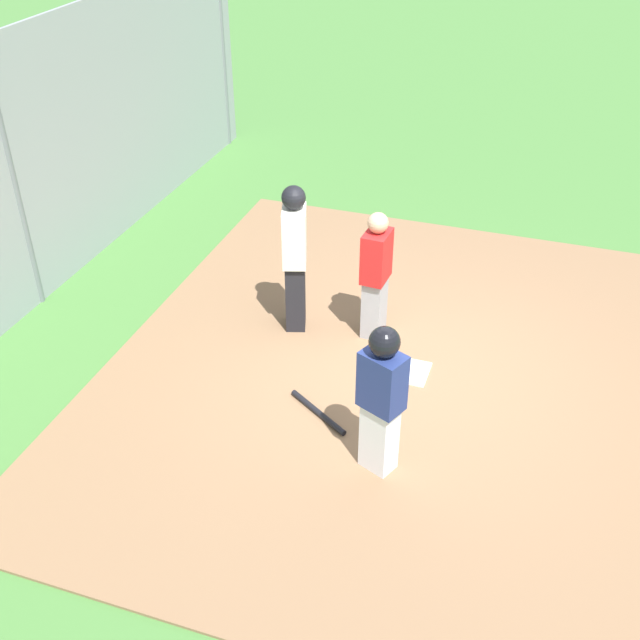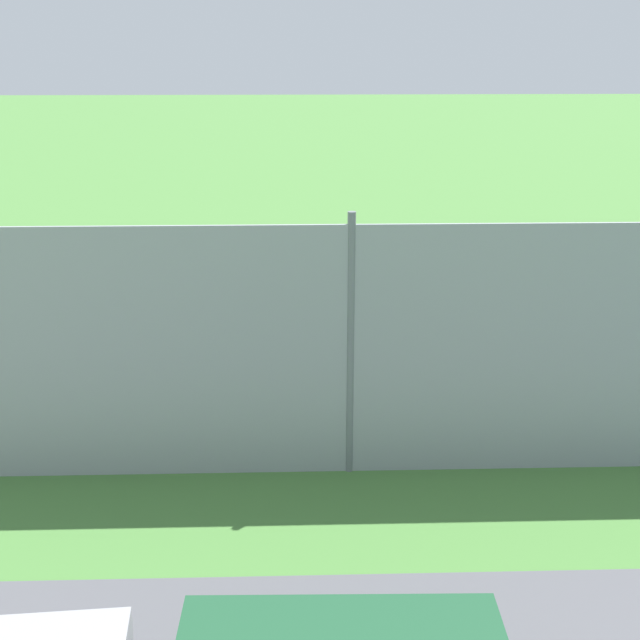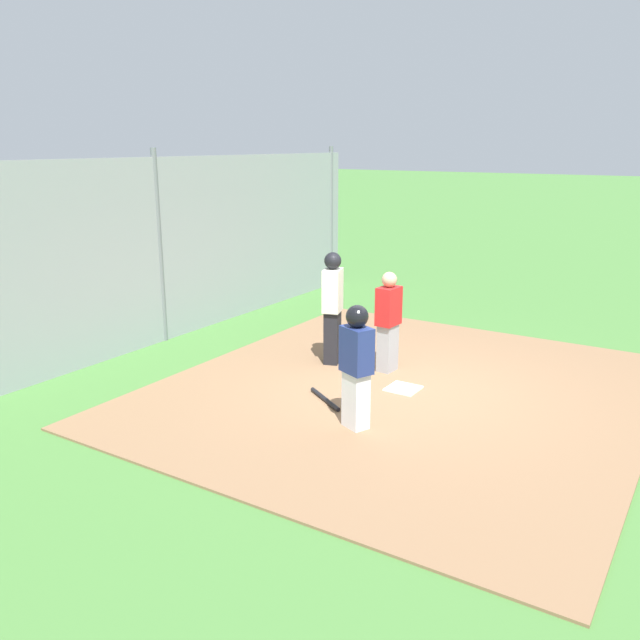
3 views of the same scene
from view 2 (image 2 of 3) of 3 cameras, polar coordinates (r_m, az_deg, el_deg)
name	(u,v)px [view 2 (image 2 of 3)]	position (r m, az deg, el deg)	size (l,w,h in m)	color
ground_plane	(332,346)	(15.75, 0.78, -1.73)	(140.00, 140.00, 0.00)	#477A38
dirt_infield	(332,346)	(15.74, 0.78, -1.67)	(7.20, 6.40, 0.03)	#896647
home_plate	(332,344)	(15.73, 0.78, -1.59)	(0.44, 0.44, 0.02)	white
catcher	(299,312)	(14.94, -1.39, 0.51)	(0.40, 0.28, 1.54)	#9E9EA3
umpire	(307,321)	(14.03, -0.82, -0.04)	(0.44, 0.36, 1.78)	black
runner	(416,297)	(15.66, 6.22, 1.51)	(0.39, 0.45, 1.55)	silver
baseball_bat	(391,356)	(15.14, 4.62, -2.36)	(0.06, 0.06, 0.82)	black
backstop_fence	(350,353)	(10.79, 1.98, -2.12)	(12.00, 0.10, 3.35)	#93999E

